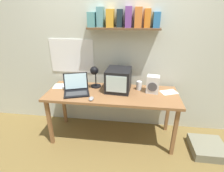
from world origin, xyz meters
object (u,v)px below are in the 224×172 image
at_px(juice_glass, 139,86).
at_px(space_heater, 153,84).
at_px(corner_desk, 112,97).
at_px(computer_mouse, 91,99).
at_px(floor_cushion, 207,148).
at_px(laptop, 76,88).
at_px(loose_paper_near_laptop, 169,92).
at_px(printed_handout, 63,86).
at_px(desk_lamp, 95,74).
at_px(crt_monitor, 118,80).

xyz_separation_m(juice_glass, space_heater, (0.18, -0.06, 0.06)).
height_order(corner_desk, space_heater, space_heater).
height_order(space_heater, computer_mouse, space_heater).
height_order(corner_desk, floor_cushion, corner_desk).
relative_size(laptop, juice_glass, 3.28).
relative_size(space_heater, computer_mouse, 2.19).
bearing_deg(loose_paper_near_laptop, floor_cushion, -25.74).
bearing_deg(floor_cushion, juice_glass, 162.36).
relative_size(corner_desk, loose_paper_near_laptop, 6.93).
bearing_deg(printed_handout, juice_glass, 1.22).
relative_size(corner_desk, space_heater, 7.54).
xyz_separation_m(desk_lamp, loose_paper_near_laptop, (1.04, -0.01, -0.22)).
bearing_deg(printed_handout, desk_lamp, -0.66).
relative_size(space_heater, printed_handout, 0.77).
relative_size(laptop, space_heater, 1.72).
distance_m(crt_monitor, desk_lamp, 0.35).
bearing_deg(space_heater, printed_handout, -172.22).
distance_m(desk_lamp, space_heater, 0.81).
height_order(corner_desk, juice_glass, juice_glass).
xyz_separation_m(printed_handout, loose_paper_near_laptop, (1.52, -0.02, -0.00)).
bearing_deg(corner_desk, space_heater, 9.06).
distance_m(laptop, printed_handout, 0.32).
xyz_separation_m(corner_desk, loose_paper_near_laptop, (0.77, 0.11, 0.06)).
distance_m(corner_desk, desk_lamp, 0.41).
xyz_separation_m(computer_mouse, printed_handout, (-0.51, 0.36, -0.01)).
bearing_deg(juice_glass, loose_paper_near_laptop, -5.58).
height_order(computer_mouse, loose_paper_near_laptop, computer_mouse).
distance_m(space_heater, floor_cushion, 1.14).
bearing_deg(crt_monitor, loose_paper_near_laptop, 5.44).
relative_size(corner_desk, laptop, 4.39).
distance_m(loose_paper_near_laptop, floor_cushion, 0.91).
xyz_separation_m(corner_desk, crt_monitor, (0.08, 0.10, 0.22)).
xyz_separation_m(space_heater, computer_mouse, (-0.78, -0.32, -0.10)).
relative_size(loose_paper_near_laptop, floor_cushion, 0.59).
bearing_deg(space_heater, corner_desk, -161.32).
bearing_deg(space_heater, floor_cushion, -7.51).
height_order(juice_glass, printed_handout, juice_glass).
bearing_deg(juice_glass, space_heater, -19.78).
bearing_deg(computer_mouse, loose_paper_near_laptop, 19.01).
bearing_deg(laptop, computer_mouse, -55.96).
height_order(desk_lamp, juice_glass, desk_lamp).
height_order(space_heater, loose_paper_near_laptop, space_heater).
distance_m(corner_desk, floor_cushion, 1.47).
bearing_deg(crt_monitor, space_heater, 2.95).
bearing_deg(laptop, floor_cushion, -22.20).
bearing_deg(floor_cushion, computer_mouse, -176.97).
distance_m(crt_monitor, loose_paper_near_laptop, 0.71).
height_order(corner_desk, crt_monitor, crt_monitor).
distance_m(desk_lamp, floor_cushion, 1.84).
xyz_separation_m(corner_desk, space_heater, (0.55, 0.09, 0.18)).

